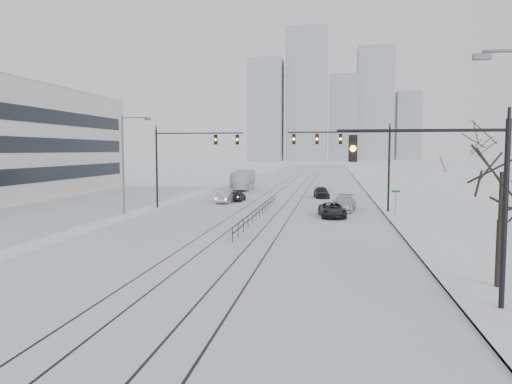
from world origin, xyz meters
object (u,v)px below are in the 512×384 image
at_px(bare_tree, 502,184).
at_px(sedan_sb_outer, 226,198).
at_px(sedan_sb_inner, 237,196).
at_px(sedan_nb_right, 344,204).
at_px(box_truck, 243,180).
at_px(sedan_nb_front, 332,210).
at_px(sedan_nb_far, 321,192).
at_px(traffic_mast_near, 459,187).

xyz_separation_m(bare_tree, sedan_sb_outer, (-18.63, 32.17, -3.85)).
height_order(bare_tree, sedan_sb_inner, bare_tree).
bearing_deg(sedan_sb_outer, bare_tree, 123.10).
height_order(sedan_nb_right, box_truck, box_truck).
relative_size(sedan_nb_front, sedan_nb_far, 1.11).
bearing_deg(box_truck, sedan_sb_outer, 91.71).
distance_m(sedan_nb_right, box_truck, 28.21).
xyz_separation_m(sedan_nb_front, sedan_nb_far, (-1.33, 17.98, 0.07)).
distance_m(sedan_sb_inner, sedan_nb_right, 14.19).
bearing_deg(sedan_nb_front, traffic_mast_near, -86.97).
height_order(sedan_sb_inner, sedan_nb_far, sedan_nb_far).
distance_m(sedan_sb_outer, sedan_nb_front, 15.47).
relative_size(sedan_sb_outer, box_truck, 0.37).
relative_size(traffic_mast_near, bare_tree, 1.15).
xyz_separation_m(bare_tree, sedan_nb_right, (-5.80, 26.84, -3.74)).
bearing_deg(sedan_nb_far, box_truck, 127.86).
xyz_separation_m(sedan_sb_outer, sedan_nb_front, (11.73, -10.08, 0.00)).
bearing_deg(sedan_nb_right, sedan_nb_front, -94.70).
distance_m(bare_tree, sedan_nb_right, 27.71).
distance_m(sedan_nb_right, sedan_nb_far, 13.46).
distance_m(sedan_sb_outer, box_truck, 19.10).
distance_m(sedan_sb_inner, sedan_sb_outer, 2.48).
bearing_deg(sedan_nb_right, sedan_nb_far, 108.73).
height_order(sedan_nb_right, sedan_nb_far, sedan_nb_right).
bearing_deg(sedan_nb_right, sedan_sb_outer, 165.75).
xyz_separation_m(sedan_sb_outer, box_truck, (-1.38, 19.03, 0.83)).
height_order(sedan_nb_far, box_truck, box_truck).
bearing_deg(bare_tree, sedan_sb_inner, 117.24).
relative_size(bare_tree, sedan_nb_right, 1.19).
bearing_deg(bare_tree, traffic_mast_near, -128.76).
bearing_deg(box_truck, bare_tree, 108.90).
height_order(traffic_mast_near, sedan_sb_outer, traffic_mast_near).
bearing_deg(box_truck, sedan_nb_front, 111.81).
height_order(traffic_mast_near, sedan_nb_right, traffic_mast_near).
bearing_deg(sedan_nb_right, box_truck, 128.59).
relative_size(sedan_nb_front, sedan_nb_right, 0.89).
distance_m(bare_tree, sedan_nb_far, 41.08).
distance_m(traffic_mast_near, sedan_nb_front, 25.79).
bearing_deg(sedan_sb_inner, bare_tree, 119.90).
height_order(bare_tree, sedan_nb_far, bare_tree).
relative_size(traffic_mast_near, sedan_sb_outer, 1.81).
height_order(sedan_sb_inner, sedan_sb_outer, sedan_sb_outer).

